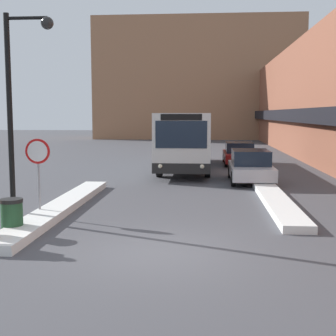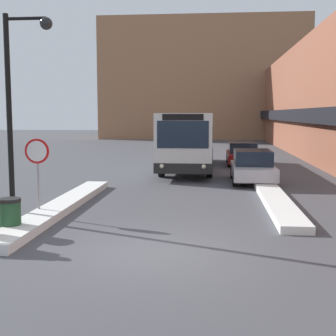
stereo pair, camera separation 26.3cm
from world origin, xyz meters
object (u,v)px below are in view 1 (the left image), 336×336
parked_car_front (251,166)px  parked_car_back (239,153)px  stop_sign (38,160)px  city_bus (186,139)px  street_lamp (19,93)px  trash_bin (12,217)px

parked_car_front → parked_car_back: bearing=90.0°
parked_car_front → stop_sign: 10.83m
city_bus → street_lamp: bearing=-107.8°
street_lamp → stop_sign: bearing=46.9°
street_lamp → trash_bin: street_lamp is taller
city_bus → street_lamp: 14.31m
parked_car_front → parked_car_back: size_ratio=0.94×
parked_car_back → trash_bin: size_ratio=4.82×
trash_bin → street_lamp: bearing=102.8°
city_bus → parked_car_front: size_ratio=2.74×
stop_sign → parked_car_front: bearing=48.4°
parked_car_front → trash_bin: bearing=-125.1°
parked_car_back → street_lamp: 18.07m
parked_car_front → parked_car_back: parked_car_front is taller
stop_sign → street_lamp: street_lamp is taller
parked_car_back → stop_sign: (-7.16, -15.76, 1.05)m
city_bus → parked_car_back: (3.19, 2.65, -1.03)m
street_lamp → trash_bin: 3.71m
stop_sign → trash_bin: stop_sign is taller
city_bus → trash_bin: bearing=-104.5°
street_lamp → trash_bin: bearing=-77.2°
stop_sign → street_lamp: size_ratio=0.40×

